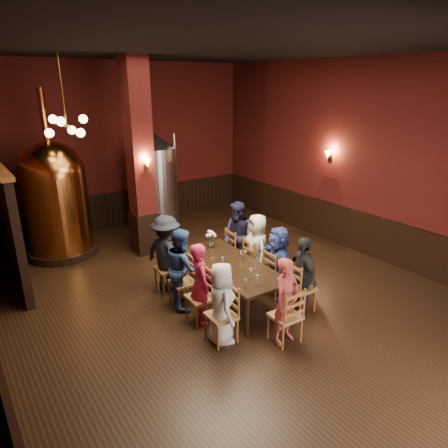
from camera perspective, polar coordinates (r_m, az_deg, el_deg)
room at (r=7.21m, az=-0.44°, el=6.04°), size 10.00×10.02×4.50m
wainscot_right at (r=10.42m, az=17.68°, el=-0.64°), size 0.08×9.90×1.00m
wainscot_back at (r=11.93m, az=-14.30°, el=2.22°), size 7.90×0.08×1.00m
column at (r=9.46m, az=-11.91°, el=8.89°), size 0.58×0.58×4.50m
partition at (r=9.37m, az=-28.83°, el=0.10°), size 0.22×3.50×2.40m
pendant_cluster at (r=8.95m, az=-21.57°, el=12.90°), size 0.90×0.90×1.70m
sconce_wall at (r=10.42m, az=14.93°, el=9.34°), size 0.20×0.20×0.36m
sconce_column at (r=9.20m, az=-11.12°, el=8.34°), size 0.20×0.20×0.36m
dining_table at (r=7.50m, az=1.01°, el=-6.10°), size 1.12×2.45×0.75m
chair_0 at (r=6.47m, az=-0.39°, el=-12.93°), size 0.48×0.48×0.92m
person_0 at (r=6.36m, az=-0.39°, el=-11.27°), size 0.61×0.76×1.36m
chair_1 at (r=6.96m, az=-3.39°, el=-10.41°), size 0.48×0.48×0.92m
person_1 at (r=6.83m, az=-3.43°, el=-8.47°), size 0.47×0.60×1.46m
chair_2 at (r=7.48m, az=-5.91°, el=-8.25°), size 0.48×0.48×0.92m
person_2 at (r=7.35m, az=-5.99°, el=-6.24°), size 0.59×0.81×1.50m
chair_3 at (r=8.02m, az=-8.11°, el=-6.33°), size 0.48×0.48×0.92m
person_3 at (r=7.88m, az=-8.22°, el=-4.22°), size 0.85×1.14×1.57m
chair_4 at (r=7.39m, az=10.95°, el=-8.87°), size 0.48×0.48×0.92m
person_4 at (r=7.28m, az=11.08°, el=-7.10°), size 0.57×0.90×1.43m
chair_5 at (r=7.83m, az=7.58°, el=-6.98°), size 0.48×0.48×0.92m
person_5 at (r=7.72m, az=7.66°, el=-5.34°), size 0.83×1.37×1.41m
chair_6 at (r=8.29m, az=4.65°, el=-5.29°), size 0.48×0.48×0.92m
person_6 at (r=8.18m, az=4.70°, el=-3.54°), size 0.63×0.81×1.47m
chair_7 at (r=8.78m, az=2.00°, el=-3.76°), size 0.48×0.48×0.92m
person_7 at (r=8.66m, az=2.03°, el=-1.84°), size 0.48×0.80×1.55m
chair_8 at (r=6.54m, az=8.75°, el=-12.80°), size 0.48×0.48×0.92m
person_8 at (r=6.41m, az=8.87°, el=-10.85°), size 0.57×0.43×1.44m
copper_kettle at (r=10.08m, az=-22.90°, el=3.43°), size 1.78×1.78×3.84m
steel_vessel at (r=10.95m, az=-9.55°, el=5.66°), size 1.35×1.35×2.71m
rose_vase at (r=8.11m, az=-1.79°, el=-1.75°), size 0.21×0.21×0.36m
wine_glass_0 at (r=6.59m, az=3.09°, el=-8.54°), size 0.07×0.07×0.17m
wine_glass_1 at (r=6.94m, az=3.87°, el=-7.02°), size 0.07×0.07×0.17m
wine_glass_2 at (r=6.73m, az=4.78°, el=-7.95°), size 0.07×0.07×0.17m
wine_glass_3 at (r=7.35m, az=-0.18°, el=-5.37°), size 0.07×0.07×0.17m
wine_glass_4 at (r=7.94m, az=-1.92°, el=-3.43°), size 0.07×0.07×0.17m
wine_glass_5 at (r=7.60m, az=2.51°, el=-4.54°), size 0.07×0.07×0.17m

